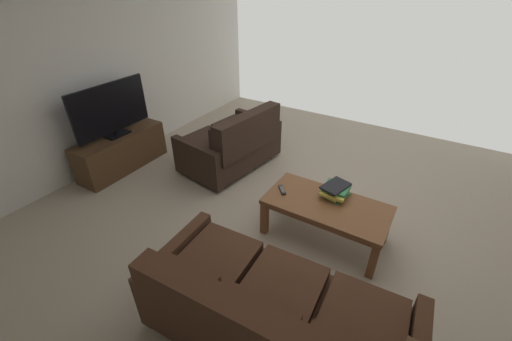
{
  "coord_description": "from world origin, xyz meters",
  "views": [
    {
      "loc": [
        -0.99,
        2.74,
        2.38
      ],
      "look_at": [
        0.27,
        0.67,
        0.86
      ],
      "focal_mm": 22.25,
      "sensor_mm": 36.0,
      "label": 1
    }
  ],
  "objects_px": {
    "sofa_main": "(271,317)",
    "book_stack": "(336,190)",
    "flat_tv": "(111,109)",
    "tv_stand": "(122,151)",
    "coffee_table": "(326,209)",
    "tv_remote": "(282,190)",
    "loveseat_near": "(233,144)"
  },
  "relations": [
    {
      "from": "loveseat_near",
      "to": "flat_tv",
      "type": "distance_m",
      "value": 1.65
    },
    {
      "from": "tv_remote",
      "to": "flat_tv",
      "type": "bearing_deg",
      "value": 2.31
    },
    {
      "from": "coffee_table",
      "to": "book_stack",
      "type": "bearing_deg",
      "value": -95.56
    },
    {
      "from": "sofa_main",
      "to": "flat_tv",
      "type": "xyz_separation_m",
      "value": [
        3.04,
        -1.15,
        0.54
      ]
    },
    {
      "from": "coffee_table",
      "to": "flat_tv",
      "type": "relative_size",
      "value": 1.09
    },
    {
      "from": "coffee_table",
      "to": "tv_remote",
      "type": "relative_size",
      "value": 8.13
    },
    {
      "from": "loveseat_near",
      "to": "tv_stand",
      "type": "relative_size",
      "value": 1.13
    },
    {
      "from": "sofa_main",
      "to": "tv_stand",
      "type": "height_order",
      "value": "sofa_main"
    },
    {
      "from": "book_stack",
      "to": "tv_remote",
      "type": "distance_m",
      "value": 0.54
    },
    {
      "from": "sofa_main",
      "to": "coffee_table",
      "type": "xyz_separation_m",
      "value": [
        0.09,
        -1.29,
        0.04
      ]
    },
    {
      "from": "tv_remote",
      "to": "sofa_main",
      "type": "bearing_deg",
      "value": 114.56
    },
    {
      "from": "loveseat_near",
      "to": "tv_stand",
      "type": "distance_m",
      "value": 1.57
    },
    {
      "from": "flat_tv",
      "to": "sofa_main",
      "type": "bearing_deg",
      "value": 159.25
    },
    {
      "from": "tv_stand",
      "to": "sofa_main",
      "type": "bearing_deg",
      "value": 159.23
    },
    {
      "from": "loveseat_near",
      "to": "book_stack",
      "type": "relative_size",
      "value": 4.31
    },
    {
      "from": "sofa_main",
      "to": "book_stack",
      "type": "height_order",
      "value": "sofa_main"
    },
    {
      "from": "sofa_main",
      "to": "tv_remote",
      "type": "height_order",
      "value": "sofa_main"
    },
    {
      "from": "loveseat_near",
      "to": "book_stack",
      "type": "height_order",
      "value": "loveseat_near"
    },
    {
      "from": "loveseat_near",
      "to": "tv_remote",
      "type": "distance_m",
      "value": 1.38
    },
    {
      "from": "loveseat_near",
      "to": "flat_tv",
      "type": "height_order",
      "value": "flat_tv"
    },
    {
      "from": "sofa_main",
      "to": "tv_stand",
      "type": "distance_m",
      "value": 3.25
    },
    {
      "from": "coffee_table",
      "to": "book_stack",
      "type": "xyz_separation_m",
      "value": [
        -0.02,
        -0.17,
        0.13
      ]
    },
    {
      "from": "loveseat_near",
      "to": "tv_remote",
      "type": "xyz_separation_m",
      "value": [
        -1.15,
        0.75,
        0.09
      ]
    },
    {
      "from": "coffee_table",
      "to": "tv_stand",
      "type": "distance_m",
      "value": 2.95
    },
    {
      "from": "sofa_main",
      "to": "book_stack",
      "type": "bearing_deg",
      "value": -87.08
    },
    {
      "from": "flat_tv",
      "to": "tv_remote",
      "type": "bearing_deg",
      "value": -177.69
    },
    {
      "from": "book_stack",
      "to": "tv_remote",
      "type": "height_order",
      "value": "book_stack"
    },
    {
      "from": "flat_tv",
      "to": "tv_remote",
      "type": "xyz_separation_m",
      "value": [
        -2.47,
        -0.1,
        -0.42
      ]
    },
    {
      "from": "tv_stand",
      "to": "book_stack",
      "type": "xyz_separation_m",
      "value": [
        -2.96,
        -0.31,
        0.25
      ]
    },
    {
      "from": "loveseat_near",
      "to": "coffee_table",
      "type": "distance_m",
      "value": 1.78
    },
    {
      "from": "sofa_main",
      "to": "flat_tv",
      "type": "relative_size",
      "value": 1.75
    },
    {
      "from": "loveseat_near",
      "to": "coffee_table",
      "type": "bearing_deg",
      "value": 156.47
    }
  ]
}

